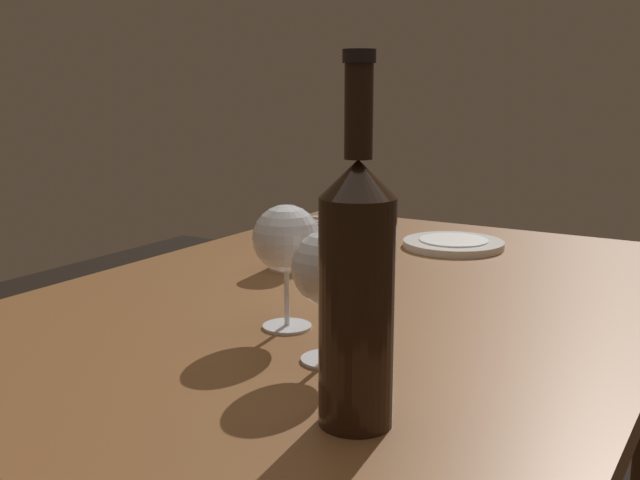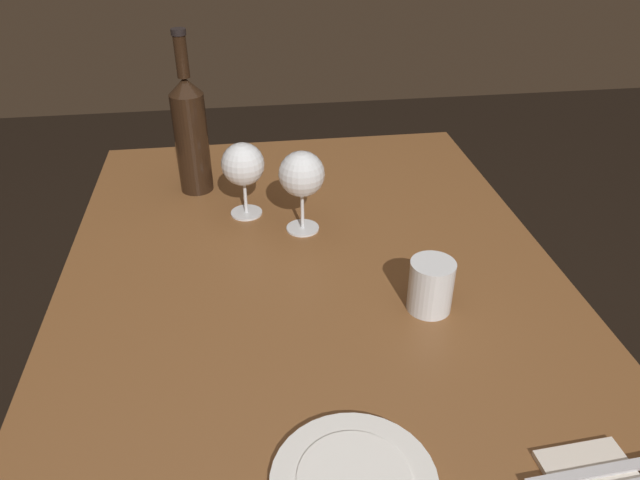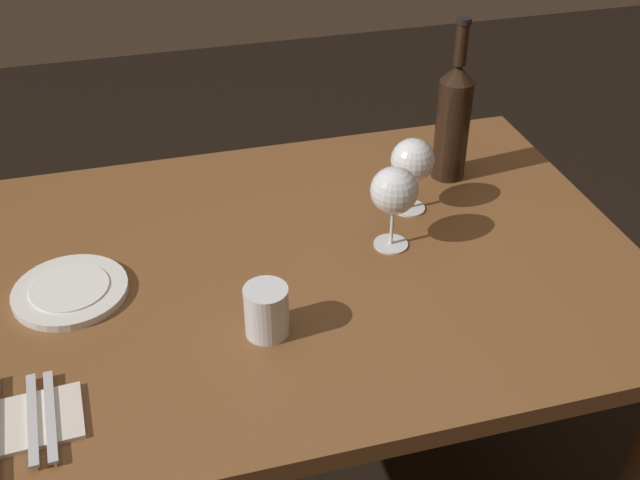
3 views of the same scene
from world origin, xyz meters
name	(u,v)px [view 2 (image 2 of 3)]	position (x,y,z in m)	size (l,w,h in m)	color
dining_table	(316,326)	(0.00, 0.00, 0.65)	(1.30, 0.90, 0.74)	brown
wine_glass_left	(243,166)	(-0.27, -0.11, 0.85)	(0.09, 0.09, 0.16)	white
wine_glass_right	(301,176)	(-0.20, 0.00, 0.86)	(0.09, 0.09, 0.17)	white
wine_bottle	(191,132)	(-0.40, -0.22, 0.88)	(0.07, 0.07, 0.35)	black
water_tumbler	(430,288)	(0.08, 0.18, 0.78)	(0.07, 0.07, 0.09)	white
fork_outer	(596,472)	(0.43, 0.28, 0.75)	(0.02, 0.18, 0.00)	silver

